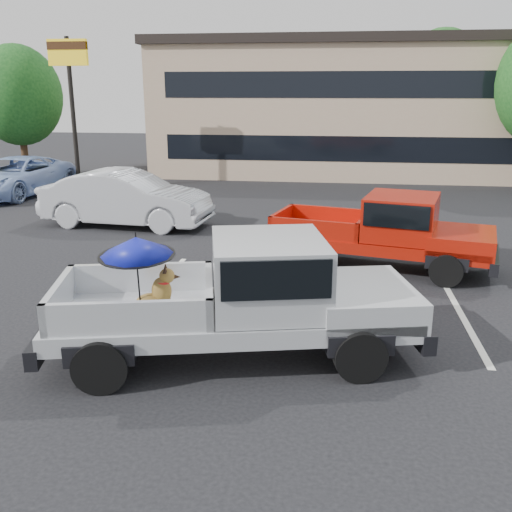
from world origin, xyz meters
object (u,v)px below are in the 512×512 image
Objects in this scene: red_pickup at (393,229)px; blue_suv at (16,177)px; motel_sign at (69,72)px; tree_left at (18,96)px; silver_sedan at (126,199)px; silver_pickup at (253,292)px; tree_back at (441,81)px.

red_pickup is 1.03× the size of blue_suv.
red_pickup is (11.96, -9.58, -3.71)m from motel_sign.
silver_sedan is (8.38, -9.24, -2.89)m from tree_left.
silver_sedan is at bearing -47.79° from tree_left.
blue_suv is (-6.09, 4.41, -0.10)m from silver_sedan.
silver_sedan is at bearing -54.92° from motel_sign.
tree_left is (-4.00, 3.00, -0.92)m from motel_sign.
tree_left is at bearing 114.62° from silver_pickup.
blue_suv is (2.29, -4.83, -2.99)m from tree_left.
blue_suv is at bearing -133.03° from motel_sign.
tree_back is 1.29× the size of red_pickup.
red_pickup reaches higher than blue_suv.
tree_left reaches higher than motel_sign.
tree_left is 1.09× the size of red_pickup.
tree_left is 1.18× the size of silver_sedan.
motel_sign is 17.65m from silver_pickup.
tree_back is at bearing 62.08° from silver_pickup.
tree_back is (16.00, 10.00, -0.24)m from motel_sign.
silver_sedan is at bearing 169.88° from red_pickup.
tree_left is 22.21m from silver_pickup.
motel_sign is 18.87m from tree_back.
tree_back reaches higher than red_pickup.
silver_pickup is at bearing -42.79° from blue_suv.
motel_sign is 1.18× the size of silver_sedan.
motel_sign is at bearing -36.87° from tree_left.
silver_pickup is at bearing -103.66° from red_pickup.
tree_back reaches higher than silver_sedan.
tree_back is at bearing 32.01° from motel_sign.
tree_back is 1.34× the size of blue_suv.
silver_sedan is (-5.04, 8.25, -0.21)m from silver_pickup.
motel_sign reaches higher than blue_suv.
tree_back is (20.00, 7.00, 0.68)m from tree_left.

